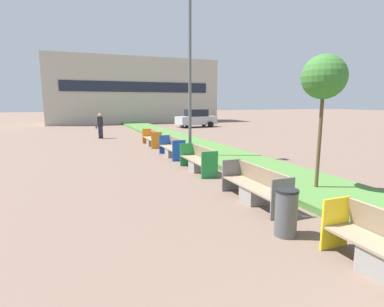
{
  "coord_description": "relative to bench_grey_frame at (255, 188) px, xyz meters",
  "views": [
    {
      "loc": [
        -3.33,
        0.18,
        2.61
      ],
      "look_at": [
        0.9,
        11.05,
        0.6
      ],
      "focal_mm": 28.0,
      "sensor_mm": 36.0,
      "label": 1
    }
  ],
  "objects": [
    {
      "name": "planter_grass_strip",
      "position": [
        2.26,
        5.37,
        -0.29
      ],
      "size": [
        2.8,
        120.0,
        0.18
      ],
      "color": "#4C7A38",
      "rests_on": "ground"
    },
    {
      "name": "building_backdrop",
      "position": [
        3.06,
        32.89,
        3.63
      ],
      "size": [
        20.96,
        5.71,
        8.01
      ],
      "color": "#B2AD9E",
      "rests_on": "ground"
    },
    {
      "name": "bench_grey_frame",
      "position": [
        0.0,
        0.0,
        0.0
      ],
      "size": [
        0.65,
        2.4,
        0.94
      ],
      "color": "gray",
      "rests_on": "ground"
    },
    {
      "name": "bench_green_frame",
      "position": [
        -0.0,
        3.86,
        -0.0
      ],
      "size": [
        0.65,
        2.26,
        0.94
      ],
      "color": "gray",
      "rests_on": "ground"
    },
    {
      "name": "bench_blue_frame",
      "position": [
        -0.0,
        7.14,
        -0.0
      ],
      "size": [
        0.65,
        2.24,
        0.94
      ],
      "color": "gray",
      "rests_on": "ground"
    },
    {
      "name": "bench_orange_frame",
      "position": [
        -0.0,
        11.14,
        -0.0
      ],
      "size": [
        0.65,
        2.4,
        0.94
      ],
      "color": "gray",
      "rests_on": "ground"
    },
    {
      "name": "litter_bin",
      "position": [
        -0.53,
        -1.92,
        0.1
      ],
      "size": [
        0.45,
        0.45,
        0.94
      ],
      "color": "#4C4F51",
      "rests_on": "ground"
    },
    {
      "name": "street_lamp_post",
      "position": [
        0.61,
        6.35,
        3.71
      ],
      "size": [
        0.24,
        0.44,
        7.41
      ],
      "color": "#56595B",
      "rests_on": "ground"
    },
    {
      "name": "sapling_tree_near",
      "position": [
        2.14,
        0.08,
        2.88
      ],
      "size": [
        1.21,
        1.21,
        3.89
      ],
      "color": "brown",
      "rests_on": "ground"
    },
    {
      "name": "pedestrian_walking",
      "position": [
        -2.62,
        16.14,
        0.55
      ],
      "size": [
        0.53,
        0.24,
        1.81
      ],
      "color": "#232633",
      "rests_on": "ground"
    },
    {
      "name": "parked_car_distant",
      "position": [
        7.63,
        22.92,
        0.54
      ],
      "size": [
        4.4,
        2.31,
        1.86
      ],
      "rotation": [
        0.0,
        0.0,
        0.13
      ],
      "color": "#B7BABF",
      "rests_on": "ground"
    }
  ]
}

